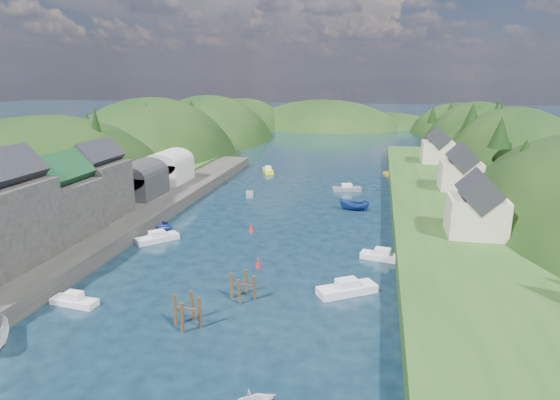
% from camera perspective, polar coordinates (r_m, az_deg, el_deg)
% --- Properties ---
extents(ground, '(600.00, 600.00, 0.00)m').
position_cam_1_polar(ground, '(93.16, 2.78, 1.06)').
color(ground, black).
rests_on(ground, ground).
extents(hillside_left, '(44.00, 245.56, 52.00)m').
position_cam_1_polar(hillside_left, '(132.24, -15.08, 1.17)').
color(hillside_left, black).
rests_on(hillside_left, ground).
extents(hillside_right, '(36.00, 245.56, 48.00)m').
position_cam_1_polar(hillside_right, '(122.12, 26.08, -0.70)').
color(hillside_right, black).
rests_on(hillside_right, ground).
extents(far_hills, '(103.00, 68.00, 44.00)m').
position_cam_1_polar(far_hills, '(216.27, 8.32, 6.02)').
color(far_hills, black).
rests_on(far_hills, ground).
extents(hill_trees, '(90.47, 143.83, 12.04)m').
position_cam_1_polar(hill_trees, '(104.86, 4.75, 8.77)').
color(hill_trees, black).
rests_on(hill_trees, ground).
extents(quay_left, '(12.00, 110.00, 2.00)m').
position_cam_1_polar(quay_left, '(73.68, -19.97, -2.84)').
color(quay_left, '#2D2B28').
rests_on(quay_left, ground).
extents(terrace_left_grass, '(12.00, 110.00, 2.50)m').
position_cam_1_polar(terrace_left_grass, '(77.47, -24.40, -2.25)').
color(terrace_left_grass, '#234719').
rests_on(terrace_left_grass, ground).
extents(quayside_buildings, '(8.00, 35.84, 12.90)m').
position_cam_1_polar(quayside_buildings, '(62.71, -28.46, -1.02)').
color(quayside_buildings, '#2D2B28').
rests_on(quayside_buildings, quay_left).
extents(boat_sheds, '(7.00, 21.00, 7.50)m').
position_cam_1_polar(boat_sheds, '(89.64, -15.02, 3.46)').
color(boat_sheds, '#2D2D30').
rests_on(boat_sheds, quay_left).
extents(terrace_right, '(16.00, 120.00, 2.40)m').
position_cam_1_polar(terrace_right, '(82.82, 18.98, -0.68)').
color(terrace_right, '#234719').
rests_on(terrace_right, ground).
extents(right_bank_cottages, '(9.00, 59.24, 8.41)m').
position_cam_1_polar(right_bank_cottages, '(90.28, 20.51, 3.46)').
color(right_bank_cottages, beige).
rests_on(right_bank_cottages, terrace_right).
extents(piling_cluster_near, '(2.87, 2.71, 3.65)m').
position_cam_1_polar(piling_cluster_near, '(44.90, -11.21, -13.47)').
color(piling_cluster_near, '#382314').
rests_on(piling_cluster_near, ground).
extents(piling_cluster_far, '(2.94, 2.77, 3.27)m').
position_cam_1_polar(piling_cluster_far, '(49.24, -4.55, -10.78)').
color(piling_cluster_far, '#382314').
rests_on(piling_cluster_far, ground).
extents(channel_buoy_near, '(0.70, 0.70, 1.10)m').
position_cam_1_polar(channel_buoy_near, '(56.88, -2.72, -7.72)').
color(channel_buoy_near, red).
rests_on(channel_buoy_near, ground).
extents(channel_buoy_far, '(0.70, 0.70, 1.10)m').
position_cam_1_polar(channel_buoy_far, '(69.67, -3.55, -3.40)').
color(channel_buoy_far, red).
rests_on(channel_buoy_far, ground).
extents(moored_boats, '(38.15, 86.79, 2.13)m').
position_cam_1_polar(moored_boats, '(62.67, -3.69, -5.38)').
color(moored_boats, white).
rests_on(moored_boats, ground).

